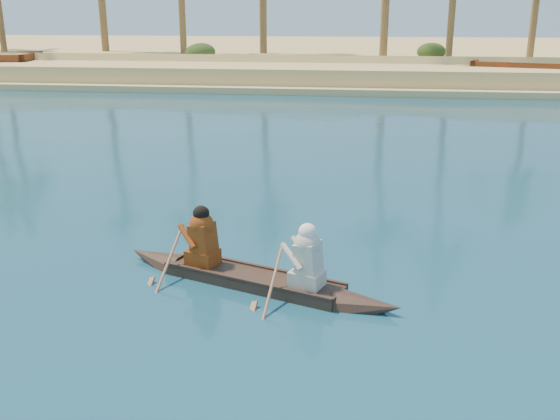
# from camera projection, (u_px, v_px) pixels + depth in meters

# --- Properties ---
(sandy_embankment) EXTENTS (150.00, 51.00, 1.50)m
(sandy_embankment) POSITION_uv_depth(u_px,v_px,m) (437.00, 57.00, 56.15)
(sandy_embankment) COLOR #D9B77A
(sandy_embankment) RESTS_ON ground
(shrub_cluster) EXTENTS (100.00, 6.00, 2.40)m
(shrub_cluster) POSITION_uv_depth(u_px,v_px,m) (462.00, 62.00, 41.41)
(shrub_cluster) COLOR #203814
(shrub_cluster) RESTS_ON ground
(canoe) EXTENTS (5.08, 2.39, 1.42)m
(canoe) POSITION_uv_depth(u_px,v_px,m) (253.00, 269.00, 10.39)
(canoe) COLOR #35251D
(canoe) RESTS_ON ground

